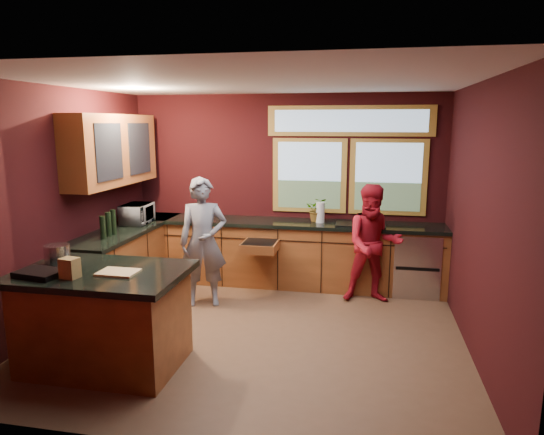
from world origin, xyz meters
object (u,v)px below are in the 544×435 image
(person_grey, at_px, (203,242))
(cutting_board, at_px, (118,272))
(stock_pot, at_px, (57,254))
(person_red, at_px, (373,244))
(island, at_px, (105,318))

(person_grey, bearing_deg, cutting_board, -114.08)
(cutting_board, relative_size, stock_pot, 1.46)
(stock_pot, bearing_deg, person_grey, 58.97)
(person_grey, distance_m, cutting_board, 1.78)
(person_red, xyz_separation_m, stock_pot, (-3.05, -2.08, 0.27))
(cutting_board, height_order, stock_pot, stock_pot)
(person_grey, xyz_separation_m, person_red, (2.11, 0.52, -0.05))
(cutting_board, bearing_deg, island, 165.96)
(cutting_board, bearing_deg, person_red, 44.79)
(person_grey, xyz_separation_m, stock_pot, (-0.94, -1.57, 0.22))
(island, xyz_separation_m, stock_pot, (-0.55, 0.15, 0.56))
(cutting_board, xyz_separation_m, stock_pot, (-0.75, 0.20, 0.08))
(person_grey, bearing_deg, stock_pot, -138.86)
(island, bearing_deg, stock_pot, 164.74)
(person_red, bearing_deg, stock_pot, -153.20)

